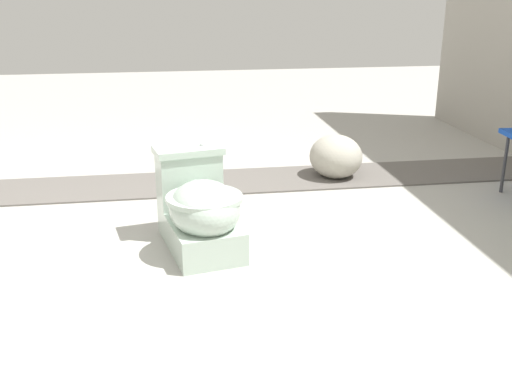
{
  "coord_description": "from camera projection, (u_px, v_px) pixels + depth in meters",
  "views": [
    {
      "loc": [
        2.89,
        0.12,
        1.34
      ],
      "look_at": [
        -0.06,
        0.58,
        0.3
      ],
      "focal_mm": 42.0,
      "sensor_mm": 36.0,
      "label": 1
    }
  ],
  "objects": [
    {
      "name": "toilet",
      "position": [
        200.0,
        209.0,
        3.14
      ],
      "size": [
        0.69,
        0.49,
        0.52
      ],
      "rotation": [
        0.0,
        0.0,
        0.2
      ],
      "color": "#B2C6B7",
      "rests_on": "ground"
    },
    {
      "name": "ground_plane",
      "position": [
        148.0,
        256.0,
        3.12
      ],
      "size": [
        14.0,
        14.0,
        0.0
      ],
      "primitive_type": "plane",
      "color": "#A8A59E"
    },
    {
      "name": "boulder_near",
      "position": [
        336.0,
        157.0,
        4.34
      ],
      "size": [
        0.49,
        0.48,
        0.32
      ],
      "primitive_type": "ellipsoid",
      "rotation": [
        0.0,
        0.0,
        0.32
      ],
      "color": "#ADA899",
      "rests_on": "ground"
    },
    {
      "name": "gravel_strip",
      "position": [
        221.0,
        182.0,
        4.27
      ],
      "size": [
        0.56,
        8.0,
        0.01
      ],
      "primitive_type": "cube",
      "color": "#605B56",
      "rests_on": "ground"
    }
  ]
}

